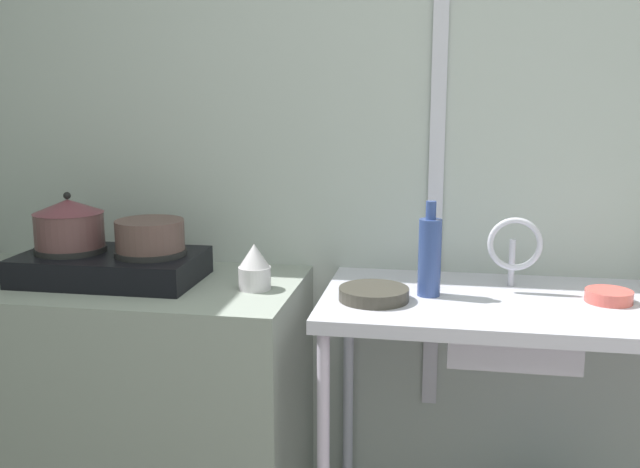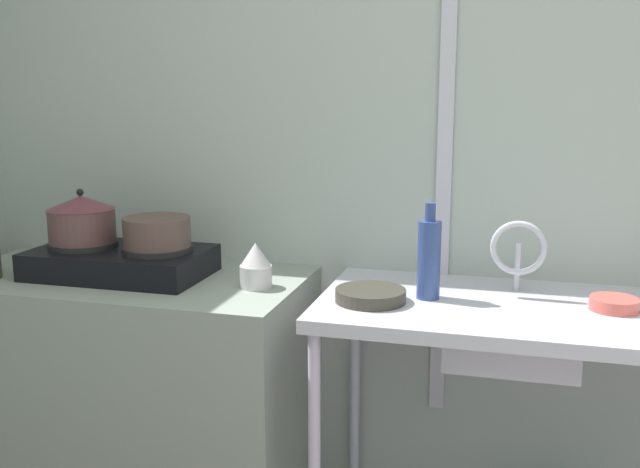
# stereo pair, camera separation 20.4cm
# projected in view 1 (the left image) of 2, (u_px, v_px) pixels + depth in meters

# --- Properties ---
(wall_back) EXTENTS (4.51, 0.10, 2.54)m
(wall_back) POSITION_uv_depth(u_px,v_px,m) (476.00, 152.00, 2.44)
(wall_back) COLOR #9DA5A0
(wall_back) RESTS_ON ground
(wall_metal_strip) EXTENTS (0.05, 0.01, 2.03)m
(wall_metal_strip) POSITION_uv_depth(u_px,v_px,m) (438.00, 114.00, 2.38)
(wall_metal_strip) COLOR #B5B3C2
(counter_concrete) EXTENTS (1.21, 0.61, 0.86)m
(counter_concrete) POSITION_uv_depth(u_px,v_px,m) (122.00, 403.00, 2.46)
(counter_concrete) COLOR gray
(counter_concrete) RESTS_ON ground
(counter_sink) EXTENTS (1.43, 0.61, 0.86)m
(counter_sink) POSITION_uv_depth(u_px,v_px,m) (563.00, 324.00, 2.15)
(counter_sink) COLOR #B5B3C2
(counter_sink) RESTS_ON ground
(stove) EXTENTS (0.58, 0.34, 0.11)m
(stove) POSITION_uv_depth(u_px,v_px,m) (111.00, 265.00, 2.37)
(stove) COLOR black
(stove) RESTS_ON counter_concrete
(pot_on_left_burner) EXTENTS (0.23, 0.23, 0.18)m
(pot_on_left_burner) POSITION_uv_depth(u_px,v_px,m) (69.00, 223.00, 2.36)
(pot_on_left_burner) COLOR brown
(pot_on_left_burner) RESTS_ON stove
(pot_on_right_burner) EXTENTS (0.22, 0.22, 0.10)m
(pot_on_right_burner) POSITION_uv_depth(u_px,v_px,m) (150.00, 235.00, 2.32)
(pot_on_right_burner) COLOR #513B37
(pot_on_right_burner) RESTS_ON stove
(percolator) EXTENTS (0.10, 0.10, 0.14)m
(percolator) POSITION_uv_depth(u_px,v_px,m) (254.00, 267.00, 2.26)
(percolator) COLOR #C0B9C0
(percolator) RESTS_ON counter_concrete
(sink_basin) EXTENTS (0.37, 0.28, 0.17)m
(sink_basin) POSITION_uv_depth(u_px,v_px,m) (512.00, 328.00, 2.16)
(sink_basin) COLOR #B5B3C2
(sink_basin) RESTS_ON counter_sink
(faucet) EXTENTS (0.17, 0.09, 0.23)m
(faucet) POSITION_uv_depth(u_px,v_px,m) (515.00, 246.00, 2.22)
(faucet) COLOR #B5B3C2
(faucet) RESTS_ON counter_sink
(frying_pan) EXTENTS (0.21, 0.21, 0.04)m
(frying_pan) POSITION_uv_depth(u_px,v_px,m) (374.00, 294.00, 2.15)
(frying_pan) COLOR #35322A
(frying_pan) RESTS_ON counter_sink
(small_bowl_on_drainboard) EXTENTS (0.14, 0.14, 0.04)m
(small_bowl_on_drainboard) POSITION_uv_depth(u_px,v_px,m) (609.00, 296.00, 2.13)
(small_bowl_on_drainboard) COLOR #C35149
(small_bowl_on_drainboard) RESTS_ON counter_sink
(bottle_by_sink) EXTENTS (0.07, 0.07, 0.29)m
(bottle_by_sink) POSITION_uv_depth(u_px,v_px,m) (430.00, 256.00, 2.18)
(bottle_by_sink) COLOR navy
(bottle_by_sink) RESTS_ON counter_sink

